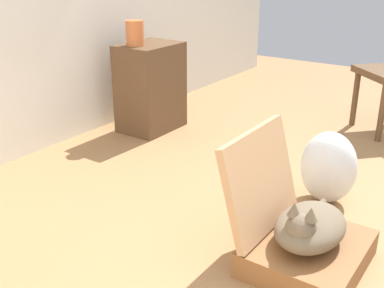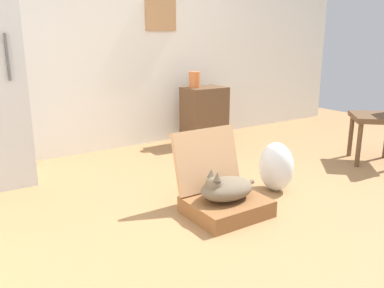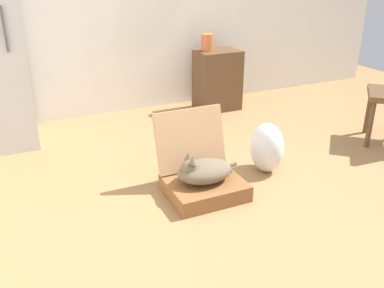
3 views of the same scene
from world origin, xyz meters
The scene contains 9 objects.
ground_plane centered at (0.00, 0.00, 0.00)m, with size 7.68×7.68×0.00m, color #9E7247.
wall_back centered at (0.00, 2.26, 1.30)m, with size 6.40×0.15×2.60m.
suitcase_base centered at (-0.21, 0.18, 0.06)m, with size 0.53×0.45×0.12m, color brown.
suitcase_lid centered at (-0.21, 0.42, 0.34)m, with size 0.53×0.45×0.04m, color tan.
cat centered at (-0.22, 0.18, 0.20)m, with size 0.48×0.28×0.23m.
plastic_bag_white centered at (0.41, 0.32, 0.20)m, with size 0.25×0.30×0.40m, color silver.
side_table centered at (0.78, 1.85, 0.33)m, with size 0.46×0.35×0.65m, color brown.
vase_tall centered at (0.66, 1.88, 0.74)m, with size 0.13×0.13×0.18m, color #CC6B38.
chair centered at (1.80, 0.30, 0.49)m, with size 0.63×0.63×0.87m.
Camera 2 is at (-1.82, -1.83, 1.21)m, focal length 37.20 mm.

